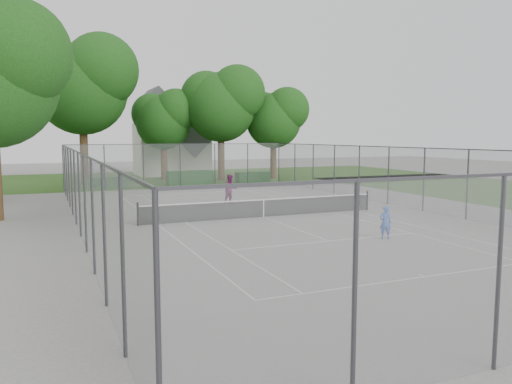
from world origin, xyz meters
name	(u,v)px	position (x,y,z in m)	size (l,w,h in m)	color
ground	(264,217)	(0.00, 0.00, 0.00)	(120.00, 120.00, 0.00)	slate
grass_far	(158,178)	(0.00, 26.00, 0.00)	(60.00, 20.00, 0.00)	#254A15
court_markings	(264,217)	(0.00, 0.00, 0.01)	(11.03, 23.83, 0.01)	silver
tennis_net	(264,207)	(0.00, 0.00, 0.51)	(12.87, 0.10, 1.10)	black
perimeter_fence	(264,182)	(0.00, 0.00, 1.81)	(18.08, 34.08, 3.52)	#38383D
tree_far_left	(83,81)	(-7.01, 21.83, 8.72)	(8.82, 8.06, 12.68)	#3C2715
tree_far_midleft	(164,118)	(0.26, 23.78, 5.87)	(5.95, 5.44, 8.56)	#3C2715
tree_far_midright	(222,101)	(5.24, 21.51, 7.36)	(7.45, 6.80, 10.71)	#3C2715
tree_far_right	(275,116)	(10.47, 21.10, 6.08)	(6.16, 5.62, 8.85)	#3C2715
hedge_left	(108,182)	(-5.61, 18.49, 0.43)	(3.43, 1.03, 0.86)	#154318
hedge_mid	(190,178)	(1.05, 17.97, 0.60)	(3.85, 1.10, 1.21)	#154318
hedge_right	(253,177)	(7.05, 18.42, 0.46)	(3.04, 1.12, 0.91)	#154318
house	(171,140)	(2.34, 29.82, 3.68)	(7.35, 5.70, 9.15)	beige
girl_player	(385,222)	(2.36, -6.88, 0.67)	(0.49, 0.32, 1.34)	#3057B4
woman_player	(231,189)	(0.14, 5.30, 0.91)	(0.89, 0.69, 1.83)	#73265E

